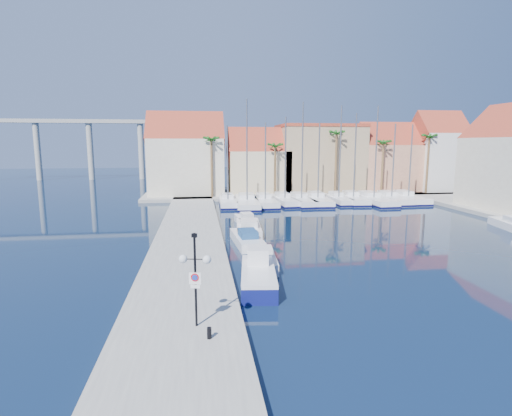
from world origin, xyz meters
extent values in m
plane|color=black|center=(0.00, 0.00, 0.00)|extent=(260.00, 260.00, 0.00)
cube|color=gray|center=(-9.00, 13.50, 0.25)|extent=(6.00, 77.00, 0.50)
cube|color=gray|center=(10.00, 48.00, 0.25)|extent=(54.00, 16.00, 0.50)
cylinder|color=black|center=(-8.20, -2.90, 2.69)|extent=(0.11, 0.11, 4.37)
cylinder|color=black|center=(-8.47, -2.83, 3.67)|extent=(0.54, 0.18, 0.05)
cylinder|color=black|center=(-7.94, -2.96, 3.67)|extent=(0.54, 0.18, 0.05)
sphere|color=white|center=(-8.74, -2.77, 3.67)|extent=(0.39, 0.39, 0.39)
sphere|color=white|center=(-7.67, -3.02, 3.67)|extent=(0.39, 0.39, 0.39)
cube|color=black|center=(-8.20, -2.90, 4.76)|extent=(0.26, 0.18, 0.17)
cube|color=white|center=(-8.22, -2.96, 2.80)|extent=(0.54, 0.16, 0.55)
cylinder|color=red|center=(-8.23, -2.99, 2.85)|extent=(0.37, 0.10, 0.37)
cylinder|color=#1933A5|center=(-8.23, -3.00, 2.85)|extent=(0.26, 0.07, 0.26)
cube|color=white|center=(-8.22, -2.96, 2.41)|extent=(0.43, 0.13, 0.15)
cylinder|color=black|center=(-7.65, -4.19, 0.75)|extent=(0.20, 0.20, 0.50)
cube|color=navy|center=(-4.44, 3.13, 0.46)|extent=(2.79, 6.36, 0.92)
cube|color=white|center=(-4.44, 3.13, 1.03)|extent=(2.79, 6.36, 0.21)
cube|color=white|center=(-4.29, 4.35, 1.59)|extent=(1.52, 1.79, 1.13)
cube|color=white|center=(-3.48, 7.52, 0.40)|extent=(2.27, 5.77, 0.80)
cube|color=white|center=(-3.53, 6.96, 1.10)|extent=(1.42, 2.07, 0.60)
cube|color=white|center=(-3.92, 13.71, 0.40)|extent=(2.50, 6.54, 0.80)
cube|color=navy|center=(-3.87, 13.07, 1.10)|extent=(1.59, 2.34, 0.60)
cube|color=white|center=(-3.18, 18.36, 0.40)|extent=(2.87, 7.33, 0.80)
cube|color=white|center=(-3.24, 17.65, 1.10)|extent=(1.80, 2.63, 0.60)
cube|color=white|center=(-3.01, 22.08, 0.40)|extent=(2.12, 5.34, 0.80)
cube|color=white|center=(-2.96, 21.56, 1.10)|extent=(1.32, 1.92, 0.60)
cube|color=white|center=(24.00, 16.18, 0.40)|extent=(2.82, 5.79, 0.80)
cube|color=white|center=(-3.99, 35.95, 0.50)|extent=(2.50, 8.93, 1.00)
cube|color=#0B0C39|center=(-3.99, 35.95, 0.18)|extent=(2.56, 8.99, 0.28)
cube|color=white|center=(-3.97, 36.83, 1.30)|extent=(1.67, 2.70, 0.60)
cylinder|color=slate|center=(-4.00, 35.50, 6.11)|extent=(0.20, 0.20, 10.22)
cube|color=white|center=(-1.31, 35.35, 0.50)|extent=(3.67, 11.74, 1.00)
cube|color=#0B0C39|center=(-1.31, 35.35, 0.18)|extent=(3.74, 11.80, 0.28)
cube|color=white|center=(-1.25, 36.51, 1.30)|extent=(2.30, 3.59, 0.60)
cylinder|color=slate|center=(-1.35, 34.77, 7.88)|extent=(0.20, 0.20, 13.75)
cube|color=white|center=(1.29, 35.56, 0.50)|extent=(2.63, 9.90, 1.00)
cube|color=#0B0C39|center=(1.29, 35.56, 0.18)|extent=(2.69, 9.96, 0.28)
cube|color=white|center=(1.29, 36.55, 1.30)|extent=(1.82, 2.98, 0.60)
cylinder|color=slate|center=(1.29, 35.07, 6.32)|extent=(0.20, 0.20, 10.64)
cube|color=white|center=(4.26, 36.22, 0.50)|extent=(3.00, 9.44, 1.00)
cube|color=#0B0C39|center=(4.26, 36.22, 0.18)|extent=(3.06, 9.51, 0.28)
cube|color=white|center=(4.20, 37.14, 1.30)|extent=(1.87, 2.89, 0.60)
cylinder|color=slate|center=(4.29, 35.75, 6.75)|extent=(0.20, 0.20, 11.50)
cube|color=white|center=(6.60, 35.68, 0.50)|extent=(2.95, 9.77, 1.00)
cube|color=#0B0C39|center=(6.60, 35.68, 0.18)|extent=(3.01, 9.83, 0.28)
cube|color=white|center=(6.55, 36.64, 1.30)|extent=(1.89, 2.98, 0.60)
cylinder|color=slate|center=(6.62, 35.19, 7.75)|extent=(0.20, 0.20, 13.50)
cube|color=white|center=(9.23, 36.16, 0.50)|extent=(3.65, 10.89, 1.00)
cube|color=#0B0C39|center=(9.23, 36.16, 0.18)|extent=(3.71, 10.96, 0.28)
cube|color=white|center=(9.32, 37.23, 1.30)|extent=(2.20, 3.36, 0.60)
cylinder|color=slate|center=(9.19, 35.63, 6.37)|extent=(0.20, 0.20, 10.74)
cube|color=white|center=(12.36, 36.02, 0.50)|extent=(2.23, 8.36, 1.00)
cube|color=#0B0C39|center=(12.36, 36.02, 0.18)|extent=(2.29, 8.42, 0.28)
cube|color=white|center=(12.35, 36.86, 1.30)|extent=(1.54, 2.51, 0.60)
cylinder|color=slate|center=(12.36, 35.61, 7.57)|extent=(0.20, 0.20, 13.14)
cube|color=white|center=(14.79, 36.40, 0.50)|extent=(3.43, 10.10, 1.00)
cube|color=#0B0C39|center=(14.79, 36.40, 0.18)|extent=(3.50, 10.17, 0.28)
cube|color=white|center=(14.88, 37.38, 1.30)|extent=(2.06, 3.12, 0.60)
cylinder|color=slate|center=(14.75, 35.90, 7.04)|extent=(0.20, 0.20, 12.08)
cube|color=white|center=(17.41, 35.26, 0.50)|extent=(3.24, 11.50, 1.00)
cube|color=#0B0C39|center=(17.41, 35.26, 0.18)|extent=(3.30, 11.56, 0.28)
cube|color=white|center=(17.38, 36.41, 1.30)|extent=(2.16, 3.48, 0.60)
cylinder|color=slate|center=(17.42, 34.69, 7.53)|extent=(0.20, 0.20, 13.06)
cube|color=white|center=(20.40, 35.65, 0.50)|extent=(2.80, 9.90, 1.00)
cube|color=#0B0C39|center=(20.40, 35.65, 0.18)|extent=(2.87, 9.96, 0.28)
cube|color=white|center=(20.38, 36.64, 1.30)|extent=(1.86, 3.00, 0.60)
cylinder|color=slate|center=(20.42, 35.16, 6.31)|extent=(0.20, 0.20, 10.61)
cube|color=white|center=(23.22, 35.89, 0.50)|extent=(2.69, 10.13, 1.00)
cube|color=#0B0C39|center=(23.22, 35.89, 0.18)|extent=(2.75, 10.19, 0.28)
cube|color=white|center=(23.23, 36.91, 1.30)|extent=(1.86, 3.04, 0.60)
cylinder|color=slate|center=(23.22, 35.39, 6.27)|extent=(0.20, 0.20, 10.53)
cube|color=beige|center=(-10.00, 47.00, 5.00)|extent=(12.00, 9.00, 9.00)
cube|color=maroon|center=(-10.00, 47.00, 9.50)|extent=(12.30, 9.00, 9.00)
cube|color=beige|center=(2.00, 47.00, 4.00)|extent=(10.00, 8.00, 7.00)
cube|color=maroon|center=(2.00, 47.00, 7.50)|extent=(10.30, 8.00, 8.00)
cube|color=tan|center=(13.00, 48.00, 6.00)|extent=(14.00, 10.00, 11.00)
cube|color=maroon|center=(13.00, 48.00, 11.75)|extent=(14.20, 10.20, 0.50)
cube|color=tan|center=(25.00, 47.00, 4.50)|extent=(10.00, 8.00, 8.00)
cube|color=maroon|center=(25.00, 47.00, 8.50)|extent=(10.30, 8.00, 8.00)
cube|color=white|center=(34.00, 46.00, 5.50)|extent=(8.00, 8.00, 10.00)
cube|color=maroon|center=(34.00, 46.00, 10.50)|extent=(8.30, 8.00, 8.00)
cylinder|color=brown|center=(-6.00, 42.00, 5.00)|extent=(0.36, 0.36, 9.00)
sphere|color=#195317|center=(-6.00, 42.00, 9.35)|extent=(2.60, 2.60, 2.60)
cylinder|color=brown|center=(4.00, 42.00, 4.50)|extent=(0.36, 0.36, 8.00)
sphere|color=#195317|center=(4.00, 42.00, 8.35)|extent=(2.60, 2.60, 2.60)
cylinder|color=brown|center=(14.00, 42.00, 5.50)|extent=(0.36, 0.36, 10.00)
sphere|color=#195317|center=(14.00, 42.00, 10.35)|extent=(2.60, 2.60, 2.60)
cylinder|color=brown|center=(22.00, 42.00, 4.75)|extent=(0.36, 0.36, 8.50)
sphere|color=#195317|center=(22.00, 42.00, 8.85)|extent=(2.60, 2.60, 2.60)
cylinder|color=brown|center=(30.00, 42.00, 5.25)|extent=(0.36, 0.36, 9.50)
sphere|color=#195317|center=(30.00, 42.00, 9.85)|extent=(2.60, 2.60, 2.60)
cube|color=#9E9E99|center=(-38.00, 82.00, 14.00)|extent=(48.00, 2.20, 0.90)
cylinder|color=#9E9E99|center=(-46.00, 82.00, 7.00)|extent=(1.40, 1.40, 14.00)
cylinder|color=#9E9E99|center=(-34.00, 82.00, 7.00)|extent=(1.40, 1.40, 14.00)
cylinder|color=#9E9E99|center=(-22.00, 82.00, 7.00)|extent=(1.40, 1.40, 14.00)
camera|label=1|loc=(-7.92, -20.35, 8.80)|focal=28.00mm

